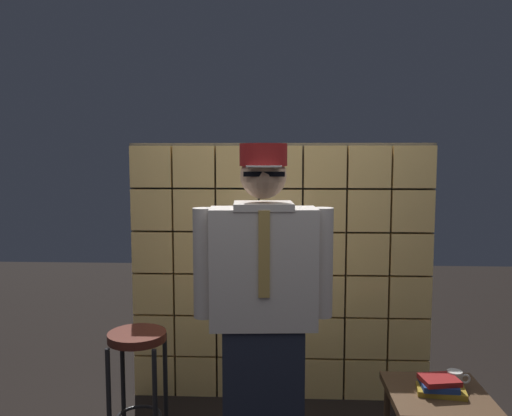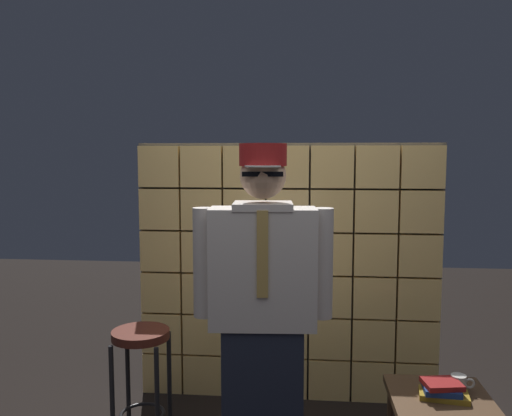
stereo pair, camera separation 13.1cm
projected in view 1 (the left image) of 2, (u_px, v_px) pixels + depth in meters
glass_block_wall at (280, 273)px, 3.72m from camera, size 2.18×0.10×1.88m
standing_person at (263, 312)px, 2.69m from camera, size 0.73×0.32×1.83m
bar_stool at (138, 363)px, 3.02m from camera, size 0.34×0.34×0.74m
side_table at (438, 404)px, 2.75m from camera, size 0.52×0.52×0.51m
book_stack at (440, 385)px, 2.73m from camera, size 0.27×0.21×0.09m
coffee_mug at (455, 379)px, 2.79m from camera, size 0.13×0.08×0.09m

